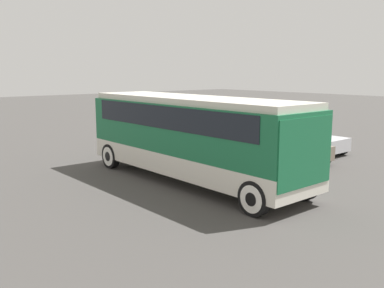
{
  "coord_description": "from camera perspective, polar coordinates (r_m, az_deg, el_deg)",
  "views": [
    {
      "loc": [
        11.86,
        -10.09,
        4.08
      ],
      "look_at": [
        0.0,
        0.0,
        1.42
      ],
      "focal_mm": 40.0,
      "sensor_mm": 36.0,
      "label": 1
    }
  ],
  "objects": [
    {
      "name": "parked_car_mid",
      "position": [
        20.15,
        11.79,
        -0.15
      ],
      "size": [
        4.43,
        1.79,
        1.46
      ],
      "color": "#7A6B5B",
      "rests_on": "ground_plane"
    },
    {
      "name": "ground_plane",
      "position": [
        16.1,
        0.0,
        -5.0
      ],
      "size": [
        120.0,
        120.0,
        0.0
      ],
      "primitive_type": "plane",
      "color": "#423F3D"
    },
    {
      "name": "tour_bus",
      "position": [
        15.65,
        0.23,
        1.68
      ],
      "size": [
        9.91,
        2.68,
        3.16
      ],
      "color": "silver",
      "rests_on": "ground_plane"
    },
    {
      "name": "parked_car_near",
      "position": [
        22.55,
        14.64,
        0.78
      ],
      "size": [
        4.14,
        1.96,
        1.46
      ],
      "color": "#BCBCC1",
      "rests_on": "ground_plane"
    }
  ]
}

